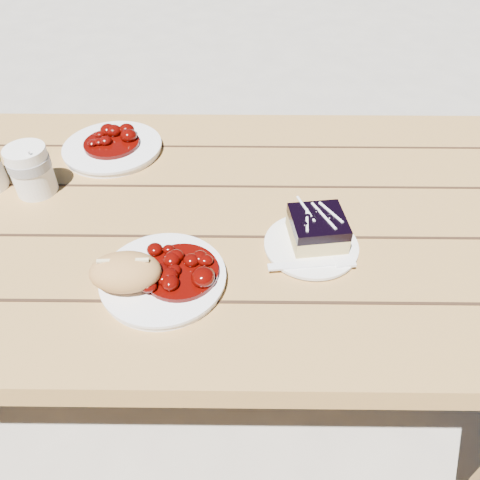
{
  "coord_description": "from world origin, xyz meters",
  "views": [
    {
      "loc": [
        0.28,
        -0.73,
        1.35
      ],
      "look_at": [
        0.27,
        -0.15,
        0.81
      ],
      "focal_mm": 35.0,
      "sensor_mm": 36.0,
      "label": 1
    }
  ],
  "objects_px": {
    "main_plate": "(163,279)",
    "dessert_plate": "(311,246)",
    "blueberry_cake": "(317,228)",
    "picnic_table": "(120,265)",
    "bread_roll": "(125,272)",
    "coffee_cup": "(31,170)",
    "second_plate": "(113,148)"
  },
  "relations": [
    {
      "from": "picnic_table",
      "to": "dessert_plate",
      "type": "bearing_deg",
      "value": -15.14
    },
    {
      "from": "main_plate",
      "to": "dessert_plate",
      "type": "height_order",
      "value": "main_plate"
    },
    {
      "from": "main_plate",
      "to": "bread_roll",
      "type": "height_order",
      "value": "bread_roll"
    },
    {
      "from": "bread_roll",
      "to": "picnic_table",
      "type": "bearing_deg",
      "value": 112.01
    },
    {
      "from": "second_plate",
      "to": "blueberry_cake",
      "type": "bearing_deg",
      "value": -35.0
    },
    {
      "from": "bread_roll",
      "to": "blueberry_cake",
      "type": "distance_m",
      "value": 0.35
    },
    {
      "from": "dessert_plate",
      "to": "blueberry_cake",
      "type": "xyz_separation_m",
      "value": [
        0.01,
        0.01,
        0.03
      ]
    },
    {
      "from": "blueberry_cake",
      "to": "second_plate",
      "type": "distance_m",
      "value": 0.54
    },
    {
      "from": "picnic_table",
      "to": "second_plate",
      "type": "xyz_separation_m",
      "value": [
        -0.03,
        0.22,
        0.17
      ]
    },
    {
      "from": "blueberry_cake",
      "to": "picnic_table",
      "type": "bearing_deg",
      "value": 159.52
    },
    {
      "from": "bread_roll",
      "to": "coffee_cup",
      "type": "height_order",
      "value": "coffee_cup"
    },
    {
      "from": "main_plate",
      "to": "blueberry_cake",
      "type": "distance_m",
      "value": 0.29
    },
    {
      "from": "main_plate",
      "to": "dessert_plate",
      "type": "relative_size",
      "value": 1.25
    },
    {
      "from": "picnic_table",
      "to": "blueberry_cake",
      "type": "xyz_separation_m",
      "value": [
        0.41,
        -0.09,
        0.2
      ]
    },
    {
      "from": "coffee_cup",
      "to": "main_plate",
      "type": "bearing_deg",
      "value": -40.58
    },
    {
      "from": "bread_roll",
      "to": "dessert_plate",
      "type": "bearing_deg",
      "value": 18.7
    },
    {
      "from": "main_plate",
      "to": "bread_roll",
      "type": "xyz_separation_m",
      "value": [
        -0.05,
        -0.02,
        0.04
      ]
    },
    {
      "from": "picnic_table",
      "to": "bread_roll",
      "type": "relative_size",
      "value": 16.99
    },
    {
      "from": "blueberry_cake",
      "to": "second_plate",
      "type": "xyz_separation_m",
      "value": [
        -0.45,
        0.31,
        -0.03
      ]
    },
    {
      "from": "second_plate",
      "to": "main_plate",
      "type": "bearing_deg",
      "value": -67.21
    },
    {
      "from": "picnic_table",
      "to": "main_plate",
      "type": "bearing_deg",
      "value": -54.05
    },
    {
      "from": "picnic_table",
      "to": "dessert_plate",
      "type": "distance_m",
      "value": 0.45
    },
    {
      "from": "blueberry_cake",
      "to": "coffee_cup",
      "type": "bearing_deg",
      "value": 157.13
    },
    {
      "from": "blueberry_cake",
      "to": "coffee_cup",
      "type": "xyz_separation_m",
      "value": [
        -0.57,
        0.16,
        0.01
      ]
    },
    {
      "from": "main_plate",
      "to": "dessert_plate",
      "type": "bearing_deg",
      "value": 18.43
    },
    {
      "from": "blueberry_cake",
      "to": "main_plate",
      "type": "bearing_deg",
      "value": -167.03
    },
    {
      "from": "coffee_cup",
      "to": "second_plate",
      "type": "distance_m",
      "value": 0.21
    },
    {
      "from": "coffee_cup",
      "to": "blueberry_cake",
      "type": "bearing_deg",
      "value": -15.23
    },
    {
      "from": "second_plate",
      "to": "dessert_plate",
      "type": "bearing_deg",
      "value": -36.9
    },
    {
      "from": "dessert_plate",
      "to": "blueberry_cake",
      "type": "bearing_deg",
      "value": 56.31
    },
    {
      "from": "picnic_table",
      "to": "blueberry_cake",
      "type": "relative_size",
      "value": 18.37
    },
    {
      "from": "bread_roll",
      "to": "blueberry_cake",
      "type": "bearing_deg",
      "value": 20.51
    }
  ]
}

